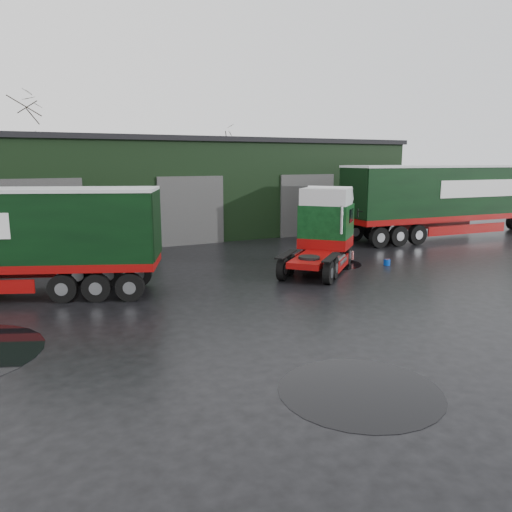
{
  "coord_description": "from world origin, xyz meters",
  "views": [
    {
      "loc": [
        -7.78,
        -13.69,
        4.9
      ],
      "look_at": [
        -0.25,
        1.16,
        1.7
      ],
      "focal_mm": 35.0,
      "sensor_mm": 36.0,
      "label": 1
    }
  ],
  "objects": [
    {
      "name": "ground",
      "position": [
        0.0,
        0.0,
        0.0
      ],
      "size": [
        100.0,
        100.0,
        0.0
      ],
      "primitive_type": "plane",
      "color": "black"
    },
    {
      "name": "warehouse",
      "position": [
        2.0,
        20.0,
        3.16
      ],
      "size": [
        32.4,
        12.4,
        6.3
      ],
      "color": "black",
      "rests_on": "ground"
    },
    {
      "name": "hero_tractor",
      "position": [
        4.5,
        4.5,
        1.84
      ],
      "size": [
        6.07,
        5.86,
        3.68
      ],
      "primitive_type": null,
      "rotation": [
        0.0,
        0.0,
        -0.83
      ],
      "color": "black",
      "rests_on": "ground"
    },
    {
      "name": "lorry_right",
      "position": [
        17.0,
        9.0,
        2.33
      ],
      "size": [
        17.87,
        4.22,
        4.65
      ],
      "primitive_type": null,
      "rotation": [
        0.0,
        0.0,
        -1.64
      ],
      "color": "silver",
      "rests_on": "ground"
    },
    {
      "name": "wash_bucket",
      "position": [
        8.24,
        4.16,
        0.15
      ],
      "size": [
        0.38,
        0.38,
        0.29
      ],
      "primitive_type": "cylinder",
      "rotation": [
        0.0,
        0.0,
        0.26
      ],
      "color": "#0736A7",
      "rests_on": "ground"
    },
    {
      "name": "tree_back_a",
      "position": [
        -6.0,
        30.0,
        4.75
      ],
      "size": [
        4.4,
        4.4,
        9.5
      ],
      "primitive_type": null,
      "color": "black",
      "rests_on": "ground"
    },
    {
      "name": "tree_back_b",
      "position": [
        10.0,
        30.0,
        3.75
      ],
      "size": [
        4.4,
        4.4,
        7.5
      ],
      "primitive_type": null,
      "color": "black",
      "rests_on": "ground"
    },
    {
      "name": "puddle_0",
      "position": [
        -1.25,
        -5.77,
        0.0
      ],
      "size": [
        3.55,
        3.55,
        0.01
      ],
      "primitive_type": "cylinder",
      "color": "black",
      "rests_on": "ground"
    },
    {
      "name": "puddle_1",
      "position": [
        5.98,
        5.69,
        0.0
      ],
      "size": [
        3.11,
        3.11,
        0.01
      ],
      "primitive_type": "cylinder",
      "color": "black",
      "rests_on": "ground"
    }
  ]
}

